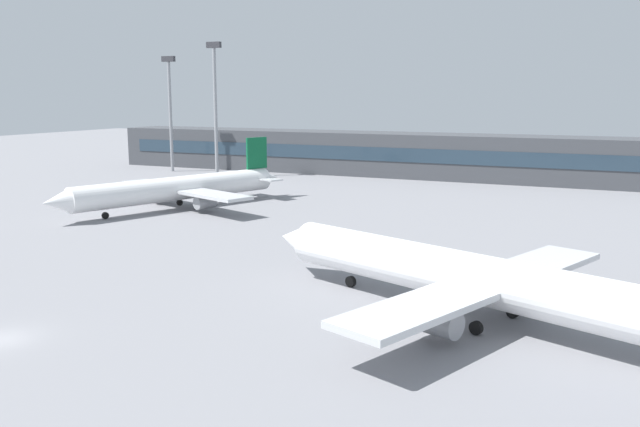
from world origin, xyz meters
TOP-DOWN VIEW (x-y plane):
  - ground_plane at (0.00, 40.00)m, footprint 400.00×400.00m
  - terminal_building at (0.00, 104.37)m, footprint 144.42×12.13m
  - airplane_near at (28.81, 18.01)m, footprint 41.38×29.64m
  - airplane_mid at (-22.13, 50.01)m, footprint 27.98×39.09m
  - floodlight_tower_west at (-53.71, 91.15)m, footprint 3.20×0.80m
  - floodlight_tower_east at (-38.96, 86.74)m, footprint 3.20×0.80m

SIDE VIEW (x-z plane):
  - ground_plane at x=0.00m, z-range 0.00..0.00m
  - airplane_mid at x=-22.13m, z-range -1.96..8.09m
  - airplane_near at x=28.81m, z-range -2.08..8.57m
  - terminal_building at x=0.00m, z-range 0.00..9.00m
  - floodlight_tower_west at x=-53.71m, z-range 2.01..27.26m
  - floodlight_tower_east at x=-38.96m, z-range 2.05..29.57m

